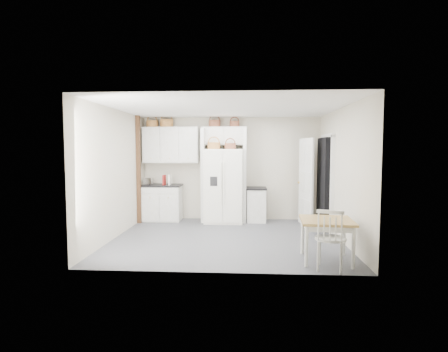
{
  "coord_description": "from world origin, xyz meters",
  "views": [
    {
      "loc": [
        0.37,
        -6.93,
        1.78
      ],
      "look_at": [
        -0.07,
        0.4,
        1.23
      ],
      "focal_mm": 28.0,
      "sensor_mm": 36.0,
      "label": 1
    }
  ],
  "objects": [
    {
      "name": "refrigerator",
      "position": [
        -0.15,
        1.6,
        0.9
      ],
      "size": [
        0.93,
        0.75,
        1.8
      ],
      "primitive_type": "cube",
      "color": "white",
      "rests_on": "floor"
    },
    {
      "name": "cookbook_red",
      "position": [
        -1.64,
        1.62,
        1.03
      ],
      "size": [
        0.06,
        0.17,
        0.25
      ],
      "primitive_type": "cube",
      "rotation": [
        0.0,
        0.0,
        -0.16
      ],
      "color": "maroon",
      "rests_on": "counter_left"
    },
    {
      "name": "basket_upper_b",
      "position": [
        -1.61,
        1.83,
        2.45
      ],
      "size": [
        0.32,
        0.32,
        0.19
      ],
      "primitive_type": "cylinder",
      "color": "brown",
      "rests_on": "upper_cabinet"
    },
    {
      "name": "counter_right",
      "position": [
        0.65,
        1.7,
        0.83
      ],
      "size": [
        0.5,
        0.59,
        0.04
      ],
      "primitive_type": "cube",
      "color": "black",
      "rests_on": "base_cab_right"
    },
    {
      "name": "basket_fridge_b",
      "position": [
        0.01,
        1.5,
        1.87
      ],
      "size": [
        0.27,
        0.27,
        0.14
      ],
      "primitive_type": "cylinder",
      "color": "brown",
      "rests_on": "refrigerator"
    },
    {
      "name": "counter_left",
      "position": [
        -1.71,
        1.7,
        0.89
      ],
      "size": [
        0.98,
        0.63,
        0.04
      ],
      "primitive_type": "cube",
      "color": "black",
      "rests_on": "base_cab_left"
    },
    {
      "name": "basket_bridge_a",
      "position": [
        -0.4,
        1.83,
        2.43
      ],
      "size": [
        0.3,
        0.3,
        0.17
      ],
      "primitive_type": "cylinder",
      "color": "brown",
      "rests_on": "bridge_cabinet"
    },
    {
      "name": "base_cab_left",
      "position": [
        -1.71,
        1.7,
        0.43
      ],
      "size": [
        0.94,
        0.59,
        0.87
      ],
      "primitive_type": "cube",
      "color": "beige",
      "rests_on": "floor"
    },
    {
      "name": "fridge_panel_right",
      "position": [
        0.36,
        1.7,
        1.15
      ],
      "size": [
        0.08,
        0.6,
        2.3
      ],
      "primitive_type": "cube",
      "color": "beige",
      "rests_on": "floor"
    },
    {
      "name": "bridge_cabinet",
      "position": [
        -0.15,
        1.83,
        2.12
      ],
      "size": [
        1.12,
        0.34,
        0.45
      ],
      "primitive_type": "cube",
      "color": "beige",
      "rests_on": "wall_back"
    },
    {
      "name": "ceiling",
      "position": [
        0.0,
        0.0,
        2.6
      ],
      "size": [
        4.5,
        4.5,
        0.0
      ],
      "primitive_type": "plane",
      "color": "white",
      "rests_on": "wall_back"
    },
    {
      "name": "cookbook_cream",
      "position": [
        -1.5,
        1.62,
        1.04
      ],
      "size": [
        0.05,
        0.18,
        0.26
      ],
      "primitive_type": "cube",
      "rotation": [
        0.0,
        0.0,
        0.04
      ],
      "color": "white",
      "rests_on": "counter_left"
    },
    {
      "name": "wall_back",
      "position": [
        0.0,
        2.0,
        1.3
      ],
      "size": [
        4.5,
        0.0,
        4.5
      ],
      "primitive_type": "plane",
      "rotation": [
        1.57,
        0.0,
        0.0
      ],
      "color": "beige",
      "rests_on": "floor"
    },
    {
      "name": "basket_bridge_b",
      "position": [
        0.1,
        1.83,
        2.42
      ],
      "size": [
        0.25,
        0.25,
        0.14
      ],
      "primitive_type": "cylinder",
      "color": "brown",
      "rests_on": "bridge_cabinet"
    },
    {
      "name": "toaster",
      "position": [
        -2.06,
        1.69,
        0.99
      ],
      "size": [
        0.27,
        0.2,
        0.16
      ],
      "primitive_type": "cube",
      "rotation": [
        0.0,
        0.0,
        -0.3
      ],
      "color": "silver",
      "rests_on": "counter_left"
    },
    {
      "name": "door_slab",
      "position": [
        1.8,
        1.33,
        1.02
      ],
      "size": [
        0.21,
        0.79,
        2.05
      ],
      "primitive_type": "cube",
      "rotation": [
        0.0,
        0.0,
        -1.36
      ],
      "color": "white",
      "rests_on": "floor"
    },
    {
      "name": "dining_table",
      "position": [
        1.67,
        -1.34,
        0.34
      ],
      "size": [
        0.86,
        0.86,
        0.67
      ],
      "primitive_type": "cube",
      "rotation": [
        0.0,
        0.0,
        -0.07
      ],
      "color": "olive",
      "rests_on": "floor"
    },
    {
      "name": "floor",
      "position": [
        0.0,
        0.0,
        0.0
      ],
      "size": [
        4.5,
        4.5,
        0.0
      ],
      "primitive_type": "plane",
      "color": "#3D3E46",
      "rests_on": "ground"
    },
    {
      "name": "wall_right",
      "position": [
        2.25,
        0.0,
        1.3
      ],
      "size": [
        0.0,
        4.0,
        4.0
      ],
      "primitive_type": "plane",
      "rotation": [
        1.57,
        0.0,
        -1.57
      ],
      "color": "beige",
      "rests_on": "floor"
    },
    {
      "name": "upper_cabinet",
      "position": [
        -1.5,
        1.83,
        1.9
      ],
      "size": [
        1.4,
        0.34,
        0.9
      ],
      "primitive_type": "cube",
      "color": "beige",
      "rests_on": "wall_back"
    },
    {
      "name": "basket_fridge_a",
      "position": [
        -0.39,
        1.5,
        1.88
      ],
      "size": [
        0.31,
        0.31,
        0.16
      ],
      "primitive_type": "cylinder",
      "color": "brown",
      "rests_on": "refrigerator"
    },
    {
      "name": "windsor_chair",
      "position": [
        1.64,
        -1.75,
        0.47
      ],
      "size": [
        0.56,
        0.53,
        0.93
      ],
      "primitive_type": "cube",
      "rotation": [
        0.0,
        0.0,
        -0.3
      ],
      "color": "beige",
      "rests_on": "floor"
    },
    {
      "name": "wall_left",
      "position": [
        -2.25,
        0.0,
        1.3
      ],
      "size": [
        0.0,
        4.0,
        4.0
      ],
      "primitive_type": "plane",
      "rotation": [
        1.57,
        0.0,
        1.57
      ],
      "color": "beige",
      "rests_on": "floor"
    },
    {
      "name": "fridge_panel_left",
      "position": [
        -0.66,
        1.7,
        1.15
      ],
      "size": [
        0.08,
        0.6,
        2.3
      ],
      "primitive_type": "cube",
      "color": "beige",
      "rests_on": "floor"
    },
    {
      "name": "doorway_void",
      "position": [
        2.16,
        1.0,
        1.02
      ],
      "size": [
        0.18,
        0.85,
        2.05
      ],
      "primitive_type": "cube",
      "color": "black",
      "rests_on": "floor"
    },
    {
      "name": "trim_post",
      "position": [
        -2.2,
        1.35,
        1.3
      ],
      "size": [
        0.09,
        0.09,
        2.6
      ],
      "primitive_type": "cube",
      "color": "#422B18",
      "rests_on": "floor"
    },
    {
      "name": "base_cab_right",
      "position": [
        0.65,
        1.7,
        0.41
      ],
      "size": [
        0.46,
        0.55,
        0.81
      ],
      "primitive_type": "cube",
      "color": "beige",
      "rests_on": "floor"
    },
    {
      "name": "basket_upper_a",
      "position": [
        -1.98,
        1.83,
        2.43
      ],
      "size": [
        0.29,
        0.29,
        0.17
      ],
      "primitive_type": "cylinder",
      "color": "brown",
      "rests_on": "upper_cabinet"
    }
  ]
}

